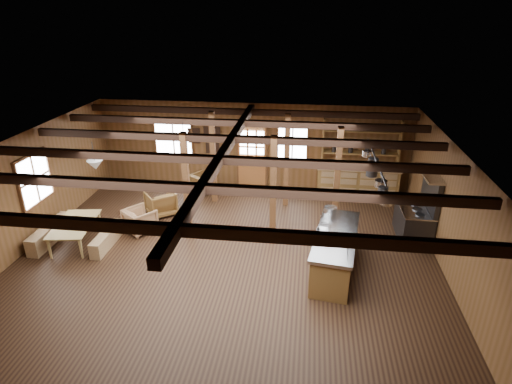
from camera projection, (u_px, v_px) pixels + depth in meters
room at (226, 206)px, 9.74m from camera, size 10.04×9.04×2.84m
ceiling_joists at (225, 150)px, 9.38m from camera, size 9.80×8.82×0.18m
timber_posts at (259, 174)px, 11.57m from camera, size 3.95×2.35×2.80m
back_door at (252, 162)px, 13.99m from camera, size 1.02×0.08×2.15m
window_back_left at (174, 138)px, 14.01m from camera, size 1.32×0.06×1.32m
window_back_right at (293, 142)px, 13.56m from camera, size 1.02×0.06×1.32m
window_left at (34, 179)px, 10.69m from camera, size 0.14×1.24×1.32m
notice_boards at (206, 138)px, 13.86m from camera, size 1.08×0.03×0.90m
back_counter at (358, 177)px, 13.48m from camera, size 2.55×0.60×2.45m
pendant_lamps at (143, 152)px, 10.56m from camera, size 1.86×2.36×0.66m
pot_rack at (376, 173)px, 9.29m from camera, size 0.39×3.00×0.46m
kitchen_island at (335, 252)px, 9.65m from camera, size 1.23×2.60×1.20m
step_stool at (335, 238)px, 10.79m from camera, size 0.55×0.47×0.41m
commercial_range at (416, 217)px, 10.99m from camera, size 0.78×1.49×1.84m
dining_table at (77, 233)px, 10.83m from camera, size 1.14×1.73×0.57m
bench_wall at (50, 234)px, 10.94m from camera, size 0.31×1.65×0.45m
bench_aisle at (107, 238)px, 10.77m from camera, size 0.27×1.44×0.40m
armchair_a at (161, 203)px, 12.33m from camera, size 1.07×1.08×0.71m
armchair_b at (203, 183)px, 13.80m from camera, size 0.94×0.95×0.63m
armchair_c at (140, 220)px, 11.39m from camera, size 1.00×1.01×0.66m
counter_pot at (330, 211)px, 10.33m from camera, size 0.31×0.31×0.18m
bowl at (322, 231)px, 9.54m from camera, size 0.32×0.32×0.07m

